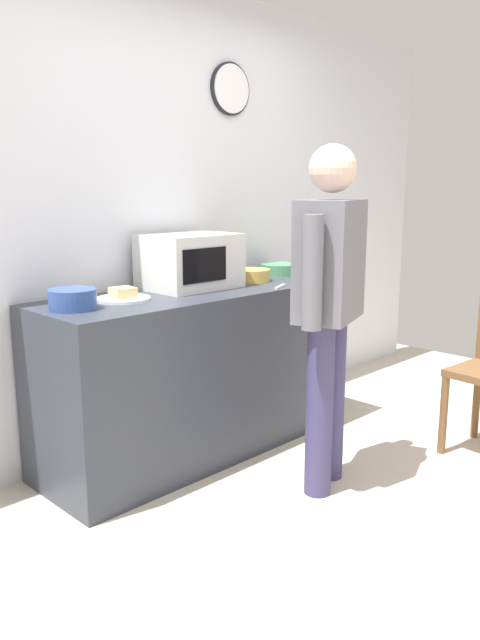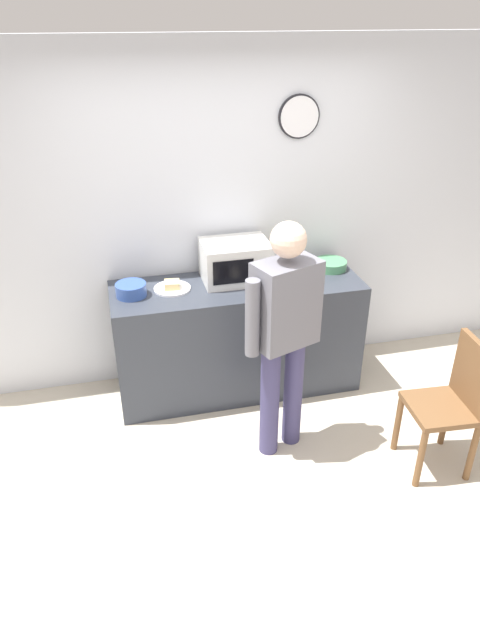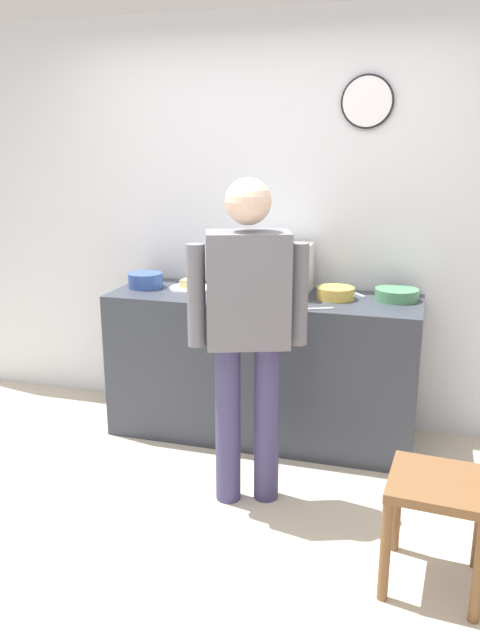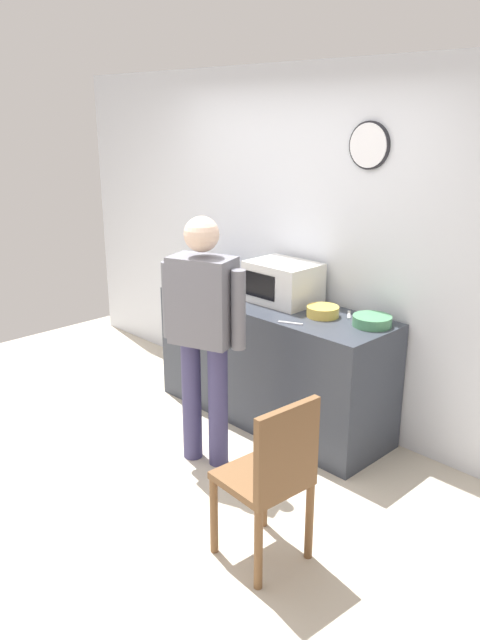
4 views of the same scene
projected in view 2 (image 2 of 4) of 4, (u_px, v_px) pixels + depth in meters
ground_plane at (273, 493)px, 3.62m from camera, size 6.00×6.00×0.00m
back_wall at (218, 220)px, 4.35m from camera, size 5.40×0.13×2.60m
kitchen_counter at (238, 337)px, 4.45m from camera, size 1.90×0.62×0.92m
microwave at (235, 261)px, 4.24m from camera, size 0.50×0.39×0.30m
sandwich_plate at (172, 287)px, 4.15m from camera, size 0.27×0.27×0.07m
salad_bowl at (330, 265)px, 4.47m from camera, size 0.26×0.26×0.07m
cereal_bowl at (131, 290)px, 4.04m from camera, size 0.22×0.22×0.10m
mixing_bowl at (291, 273)px, 4.33m from camera, size 0.22×0.22×0.07m
fork_utensil at (296, 292)px, 4.10m from camera, size 0.16×0.09×0.01m
spoon_utensil at (298, 267)px, 4.50m from camera, size 0.12×0.15×0.01m
person_standing at (285, 326)px, 3.56m from camera, size 0.56×0.36×1.66m
wooden_chair at (452, 400)px, 3.63m from camera, size 0.43×0.43×0.94m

